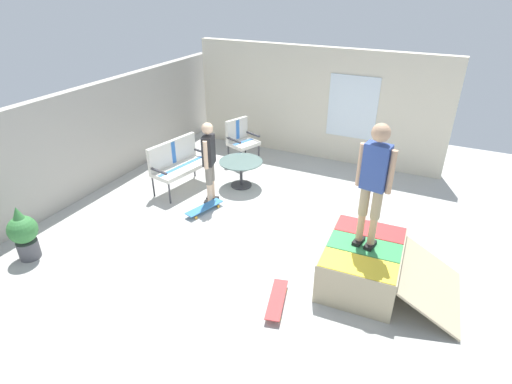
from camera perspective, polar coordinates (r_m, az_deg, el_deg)
ground_plane at (r=7.04m, az=1.46°, el=-6.69°), size 12.00×12.00×0.10m
back_wall_cinderblock at (r=8.77m, az=-23.07°, el=6.36°), size 9.00×0.20×2.09m
house_facade at (r=9.88m, az=8.37°, el=12.12°), size 0.23×6.00×2.58m
skate_ramp at (r=6.12m, az=14.94°, el=-9.72°), size 1.47×1.93×0.63m
patio_bench at (r=8.50m, az=-10.96°, el=4.35°), size 1.33×0.77×1.02m
patio_chair_near_house at (r=9.62m, az=-2.23°, el=7.71°), size 0.77×0.73×1.02m
patio_table at (r=8.50m, az=-2.11°, el=3.33°), size 0.90×0.90×0.57m
person_watching at (r=7.71m, az=-6.59°, el=4.77°), size 0.46×0.31×1.62m
person_skater at (r=5.44m, az=16.20°, el=1.92°), size 0.28×0.48×1.77m
skateboard_by_bench at (r=7.75m, az=-7.23°, el=-2.19°), size 0.82×0.42×0.10m
skateboard_spare at (r=5.72m, az=2.92°, el=-14.79°), size 0.82×0.39×0.10m
potted_plant at (r=7.25m, az=-29.75°, el=-4.94°), size 0.44×0.44×0.92m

